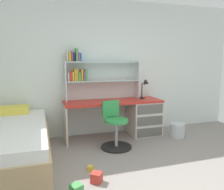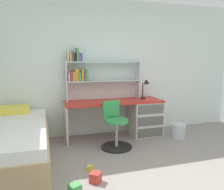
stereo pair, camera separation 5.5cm
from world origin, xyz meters
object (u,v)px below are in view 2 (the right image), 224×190
(desk_lamp, at_px, (146,86))
(waste_bin, at_px, (178,131))
(toy_block_red_2, at_px, (95,177))
(swivel_chair, at_px, (116,130))
(bed_platform, at_px, (8,146))
(bookshelf_hutch, at_px, (92,72))
(desk, at_px, (137,115))
(toy_block_yellow_0, at_px, (90,168))
(toy_block_green_1, at_px, (75,189))

(desk_lamp, relative_size, waste_bin, 1.36)
(desk_lamp, xyz_separation_m, waste_bin, (0.49, -0.42, -0.83))
(desk_lamp, xyz_separation_m, toy_block_red_2, (-1.40, -1.55, -0.91))
(desk_lamp, relative_size, swivel_chair, 0.49)
(bed_platform, bearing_deg, desk_lamp, 17.46)
(bookshelf_hutch, xyz_separation_m, bed_platform, (-1.38, -0.91, -0.97))
(desk, distance_m, toy_block_red_2, 1.95)
(bookshelf_hutch, xyz_separation_m, toy_block_yellow_0, (-0.33, -1.38, -1.23))
(swivel_chair, bearing_deg, waste_bin, 5.57)
(bed_platform, bearing_deg, toy_block_red_2, -36.22)
(toy_block_yellow_0, height_order, toy_block_green_1, toy_block_green_1)
(desk, relative_size, bed_platform, 0.90)
(toy_block_red_2, bearing_deg, toy_block_green_1, -146.22)
(desk_lamp, height_order, bed_platform, desk_lamp)
(toy_block_green_1, bearing_deg, desk, 49.16)
(desk, distance_m, bookshelf_hutch, 1.24)
(swivel_chair, relative_size, bed_platform, 0.38)
(toy_block_yellow_0, bearing_deg, waste_bin, 23.39)
(toy_block_green_1, bearing_deg, swivel_chair, 54.28)
(desk_lamp, bearing_deg, swivel_chair, -146.20)
(bookshelf_hutch, distance_m, bed_platform, 1.92)
(bookshelf_hutch, bearing_deg, waste_bin, -19.60)
(swivel_chair, xyz_separation_m, toy_block_green_1, (-0.85, -1.18, -0.25))
(bed_platform, bearing_deg, desk, 18.10)
(toy_block_yellow_0, height_order, toy_block_red_2, toy_block_red_2)
(bookshelf_hutch, height_order, swivel_chair, bookshelf_hutch)
(bed_platform, bearing_deg, waste_bin, 6.80)
(bookshelf_hutch, bearing_deg, toy_block_green_1, -107.70)
(swivel_chair, xyz_separation_m, toy_block_red_2, (-0.58, -1.00, -0.25))
(bookshelf_hutch, height_order, toy_block_green_1, bookshelf_hutch)
(bookshelf_hutch, height_order, waste_bin, bookshelf_hutch)
(toy_block_yellow_0, relative_size, toy_block_red_2, 0.57)
(toy_block_yellow_0, xyz_separation_m, toy_block_red_2, (0.01, -0.31, 0.03))
(desk_lamp, bearing_deg, toy_block_green_1, -133.97)
(swivel_chair, xyz_separation_m, waste_bin, (1.31, 0.13, -0.18))
(desk, distance_m, desk_lamp, 0.61)
(toy_block_yellow_0, distance_m, toy_block_green_1, 0.56)
(desk_lamp, relative_size, toy_block_yellow_0, 5.45)
(swivel_chair, xyz_separation_m, bed_platform, (-1.64, -0.22, -0.02))
(waste_bin, bearing_deg, desk, 150.97)
(bed_platform, xyz_separation_m, waste_bin, (2.94, 0.35, -0.16))
(toy_block_yellow_0, bearing_deg, swivel_chair, 49.74)
(toy_block_yellow_0, bearing_deg, bed_platform, 155.96)
(desk_lamp, bearing_deg, bed_platform, -162.54)
(toy_block_yellow_0, bearing_deg, bookshelf_hutch, 76.46)
(bookshelf_hutch, xyz_separation_m, desk_lamp, (1.07, -0.13, -0.29))
(desk, height_order, toy_block_green_1, desk)
(desk, xyz_separation_m, waste_bin, (0.69, -0.38, -0.26))
(bookshelf_hutch, distance_m, toy_block_red_2, 2.09)
(waste_bin, distance_m, toy_block_red_2, 2.20)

